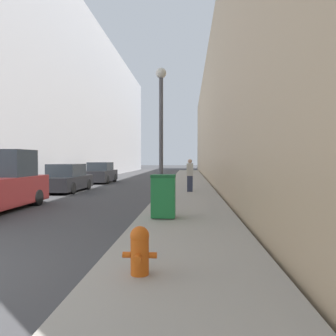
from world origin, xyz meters
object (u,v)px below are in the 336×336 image
at_px(fire_hydrant, 140,249).
at_px(parked_sedan_far, 101,173).
at_px(lamppost, 161,123).
at_px(pedestrian_on_sidewalk, 190,175).
at_px(trash_bin, 163,196).
at_px(parked_sedan_near, 67,179).

bearing_deg(fire_hydrant, parked_sedan_far, 106.85).
height_order(lamppost, pedestrian_on_sidewalk, lamppost).
distance_m(lamppost, parked_sedan_far, 13.31).
distance_m(trash_bin, parked_sedan_far, 17.14).
height_order(parked_sedan_near, pedestrian_on_sidewalk, pedestrian_on_sidewalk).
xyz_separation_m(trash_bin, pedestrian_on_sidewalk, (0.80, 7.90, 0.22)).
bearing_deg(lamppost, parked_sedan_far, 116.48).
bearing_deg(lamppost, parked_sedan_near, 141.96).
distance_m(lamppost, pedestrian_on_sidewalk, 4.50).
bearing_deg(parked_sedan_near, parked_sedan_far, 89.72).
relative_size(trash_bin, pedestrian_on_sidewalk, 0.74).
bearing_deg(lamppost, trash_bin, -84.20).
bearing_deg(pedestrian_on_sidewalk, fire_hydrant, -93.54).
bearing_deg(pedestrian_on_sidewalk, lamppost, -108.83).
relative_size(fire_hydrant, lamppost, 0.13).
relative_size(parked_sedan_far, pedestrian_on_sidewalk, 2.44).
distance_m(fire_hydrant, lamppost, 9.47).
bearing_deg(parked_sedan_far, lamppost, -63.52).
xyz_separation_m(trash_bin, lamppost, (-0.44, 4.29, 2.60)).
relative_size(fire_hydrant, trash_bin, 0.57).
bearing_deg(fire_hydrant, lamppost, 92.86).
xyz_separation_m(parked_sedan_far, pedestrian_on_sidewalk, (7.04, -8.06, 0.27)).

